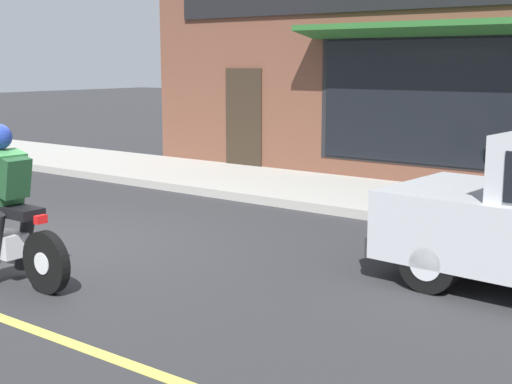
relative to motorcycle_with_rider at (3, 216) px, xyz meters
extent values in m
plane|color=#2B2B2D|center=(1.11, 0.70, -0.68)|extent=(80.00, 80.00, 0.00)
cube|color=#9E9B93|center=(6.05, 3.70, -0.61)|extent=(2.60, 22.00, 0.14)
cube|color=brown|center=(7.60, -0.22, 1.42)|extent=(0.50, 10.34, 4.20)
cube|color=black|center=(7.33, -1.51, 0.87)|extent=(0.04, 4.34, 2.10)
cube|color=black|center=(7.35, -1.51, 0.87)|extent=(0.02, 4.55, 2.20)
cube|color=#2D2319|center=(7.33, 2.62, 0.37)|extent=(0.04, 0.90, 2.10)
cube|color=#235623|center=(7.00, -1.51, 2.07)|extent=(0.81, 4.96, 0.24)
cylinder|color=black|center=(-0.01, -0.68, -0.37)|extent=(0.10, 0.62, 0.62)
cylinder|color=silver|center=(-0.01, -0.68, -0.37)|extent=(0.12, 0.22, 0.22)
cube|color=silver|center=(0.00, -0.03, -0.29)|extent=(0.28, 0.40, 0.24)
cube|color=black|center=(0.00, -0.26, 0.08)|extent=(0.26, 0.56, 0.10)
cylinder|color=silver|center=(0.16, -0.43, -0.39)|extent=(0.08, 0.55, 0.08)
cube|color=red|center=(-0.01, -0.63, 0.05)|extent=(0.12, 0.06, 0.08)
cylinder|color=black|center=(0.18, -0.10, -0.25)|extent=(0.14, 0.35, 0.71)
cube|color=#387F42|center=(0.00, -0.08, 0.40)|extent=(0.34, 0.33, 0.57)
cylinder|color=#387F42|center=(0.20, 0.16, 0.44)|extent=(0.09, 0.52, 0.26)
cube|color=#1E4728|center=(0.00, -0.24, 0.42)|extent=(0.28, 0.24, 0.42)
cylinder|color=black|center=(2.26, -3.63, -0.38)|extent=(0.22, 0.61, 0.60)
cylinder|color=silver|center=(2.26, -3.63, -0.38)|extent=(0.22, 0.34, 0.33)
cylinder|color=black|center=(3.70, -3.72, -0.38)|extent=(0.22, 0.61, 0.60)
cylinder|color=silver|center=(3.70, -3.72, -0.38)|extent=(0.22, 0.34, 0.33)
cube|color=silver|center=(2.52, -2.99, 0.04)|extent=(0.24, 0.06, 0.14)
cube|color=silver|center=(3.53, -3.05, 0.04)|extent=(0.24, 0.06, 0.14)
cube|color=#28282B|center=(3.02, -3.05, -0.33)|extent=(1.61, 0.22, 0.20)
camera|label=1|loc=(-4.10, -6.32, 1.54)|focal=50.00mm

